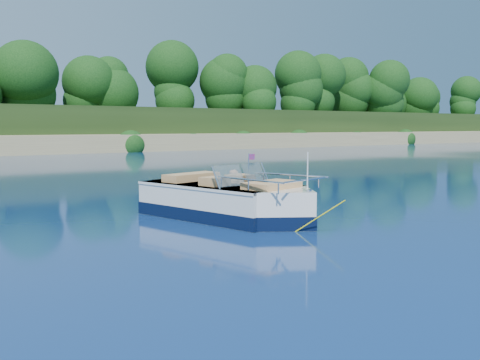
% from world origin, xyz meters
% --- Properties ---
extents(ground, '(160.00, 160.00, 0.00)m').
position_xyz_m(ground, '(0.00, 0.00, 0.00)').
color(ground, '#0A224A').
rests_on(ground, ground).
extents(treeline, '(150.00, 7.12, 8.19)m').
position_xyz_m(treeline, '(0.04, 41.01, 5.55)').
color(treeline, black).
rests_on(treeline, ground).
extents(motorboat, '(2.92, 5.57, 1.89)m').
position_xyz_m(motorboat, '(-2.03, 1.97, 0.37)').
color(motorboat, white).
rests_on(motorboat, ground).
extents(tow_tube, '(1.70, 1.70, 0.37)m').
position_xyz_m(tow_tube, '(-0.52, 4.15, 0.10)').
color(tow_tube, '#FFB209').
rests_on(tow_tube, ground).
extents(boy, '(0.38, 0.80, 1.55)m').
position_xyz_m(boy, '(-0.55, 4.18, 0.00)').
color(boy, tan).
rests_on(boy, ground).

